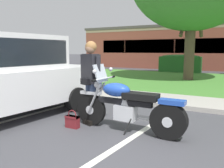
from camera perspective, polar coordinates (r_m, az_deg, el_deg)
The scene contains 10 objects.
ground_plane at distance 3.60m, azimuth 2.05°, elevation -16.69°, with size 140.00×140.00×0.00m, color #424247.
curb_strip at distance 6.38m, azimuth 14.68°, elevation -5.21°, with size 60.00×0.20×0.12m, color #ADA89E.
concrete_walk at distance 7.20m, azimuth 16.31°, elevation -3.92°, with size 60.00×1.50×0.08m, color #ADA89E.
grass_lawn at distance 11.97m, azimuth 21.32°, elevation 0.56°, with size 60.00×8.29×0.06m, color #478433.
stall_stripe_0 at distance 5.55m, azimuth -24.91°, elevation -8.36°, with size 0.12×4.40×0.01m, color silver.
stall_stripe_1 at distance 3.82m, azimuth 1.49°, elevation -15.11°, with size 0.12×4.40×0.01m, color silver.
motorcycle at distance 4.33m, azimuth 4.57°, elevation -5.52°, with size 2.24×0.82×1.26m.
rider_person at distance 4.73m, azimuth -5.28°, elevation 1.84°, with size 0.55×0.37×1.70m.
handbag at distance 4.70m, azimuth -9.72°, elevation -8.86°, with size 0.28×0.13×0.36m.
hedge_left at distance 16.53m, azimuth 16.37°, elevation 4.94°, with size 2.73×0.90×1.24m.
Camera 1 is at (1.45, -2.93, 1.52)m, focal length 37.17 mm.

